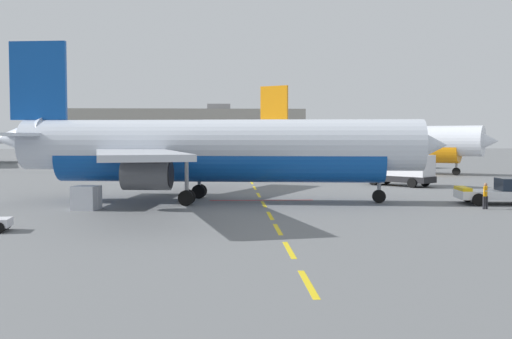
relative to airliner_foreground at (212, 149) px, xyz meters
The scene contains 9 objects.
ground 32.20m from the airliner_foreground, 36.14° to the left, with size 400.00×400.00×0.00m, color slate.
apron_paint_markings 16.00m from the airliner_foreground, 75.79° to the left, with size 8.00×93.51×0.01m.
airliner_foreground is the anchor object (origin of this frame).
pushback_tug 21.64m from the airliner_foreground, ahead, with size 6.28×3.72×2.08m.
airliner_mid_left 42.41m from the airliner_foreground, 62.22° to the left, with size 33.10×30.94×12.54m.
fuel_service_truck 23.40m from the airliner_foreground, 37.15° to the left, with size 6.44×6.83×3.14m.
ground_crew_worker 19.71m from the airliner_foreground, 16.95° to the right, with size 0.46×0.59×1.78m.
uld_cargo_container 10.07m from the airliner_foreground, 150.31° to the right, with size 1.88×1.85×1.60m.
terminal_satellite 116.01m from the airliner_foreground, 95.04° to the left, with size 62.28×19.32×13.63m.
Camera 1 is at (15.31, -24.87, 4.85)m, focal length 42.81 mm.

